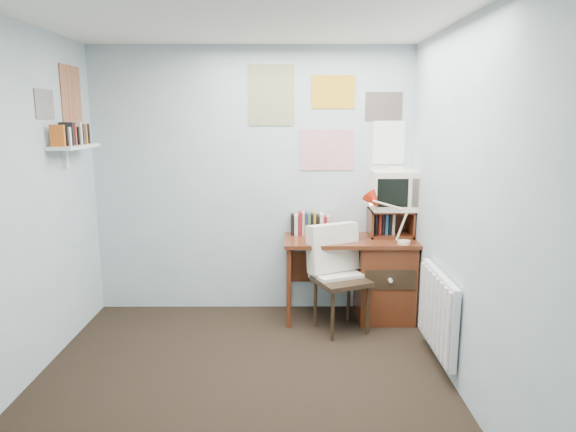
# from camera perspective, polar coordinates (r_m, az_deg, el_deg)

# --- Properties ---
(ground) EXTENTS (3.50, 3.50, 0.00)m
(ground) POSITION_cam_1_polar(r_m,az_deg,el_deg) (3.62, -5.55, -19.97)
(ground) COLOR black
(ground) RESTS_ON ground
(back_wall) EXTENTS (3.00, 0.02, 2.50)m
(back_wall) POSITION_cam_1_polar(r_m,az_deg,el_deg) (4.89, -3.94, 3.82)
(back_wall) COLOR #B1C5CA
(back_wall) RESTS_ON ground
(right_wall) EXTENTS (0.02, 3.50, 2.50)m
(right_wall) POSITION_cam_1_polar(r_m,az_deg,el_deg) (3.36, 20.38, -0.14)
(right_wall) COLOR #B1C5CA
(right_wall) RESTS_ON ground
(ceiling) EXTENTS (3.00, 3.50, 0.02)m
(ceiling) POSITION_cam_1_polar(r_m,az_deg,el_deg) (3.17, -6.46, 22.59)
(ceiling) COLOR white
(ceiling) RESTS_ON back_wall
(desk) EXTENTS (1.20, 0.55, 0.76)m
(desk) POSITION_cam_1_polar(r_m,az_deg,el_deg) (4.87, 9.97, -6.54)
(desk) COLOR #5F2A15
(desk) RESTS_ON ground
(desk_chair) EXTENTS (0.60, 0.59, 0.90)m
(desk_chair) POSITION_cam_1_polar(r_m,az_deg,el_deg) (4.52, 5.97, -7.21)
(desk_chair) COLOR black
(desk_chair) RESTS_ON ground
(desk_lamp) EXTENTS (0.34, 0.32, 0.40)m
(desk_lamp) POSITION_cam_1_polar(r_m,az_deg,el_deg) (4.58, 12.85, -0.58)
(desk_lamp) COLOR red
(desk_lamp) RESTS_ON desk
(tv_riser) EXTENTS (0.40, 0.30, 0.25)m
(tv_riser) POSITION_cam_1_polar(r_m,az_deg,el_deg) (4.88, 11.30, -0.74)
(tv_riser) COLOR #5F2A15
(tv_riser) RESTS_ON desk
(crt_tv) EXTENTS (0.42, 0.38, 0.40)m
(crt_tv) POSITION_cam_1_polar(r_m,az_deg,el_deg) (4.85, 11.69, 3.05)
(crt_tv) COLOR beige
(crt_tv) RESTS_ON tv_riser
(book_row) EXTENTS (0.60, 0.14, 0.22)m
(book_row) POSITION_cam_1_polar(r_m,az_deg,el_deg) (4.86, 3.84, -0.76)
(book_row) COLOR #5F2A15
(book_row) RESTS_ON desk
(radiator) EXTENTS (0.09, 0.80, 0.60)m
(radiator) POSITION_cam_1_polar(r_m,az_deg,el_deg) (4.08, 16.34, -10.14)
(radiator) COLOR white
(radiator) RESTS_ON right_wall
(wall_shelf) EXTENTS (0.20, 0.62, 0.24)m
(wall_shelf) POSITION_cam_1_polar(r_m,az_deg,el_deg) (4.53, -22.66, 7.14)
(wall_shelf) COLOR white
(wall_shelf) RESTS_ON left_wall
(posters_back) EXTENTS (1.20, 0.01, 0.90)m
(posters_back) POSITION_cam_1_polar(r_m,az_deg,el_deg) (4.85, 4.40, 10.86)
(posters_back) COLOR white
(posters_back) RESTS_ON back_wall
(posters_left) EXTENTS (0.01, 0.70, 0.60)m
(posters_left) POSITION_cam_1_polar(r_m,az_deg,el_deg) (4.57, -24.13, 11.83)
(posters_left) COLOR white
(posters_left) RESTS_ON left_wall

